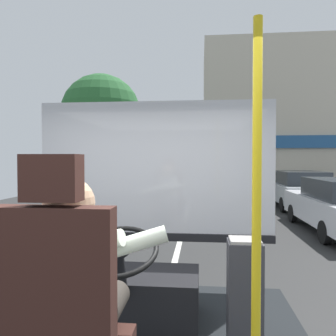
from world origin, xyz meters
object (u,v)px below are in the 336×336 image
at_px(handrail_pole, 256,231).
at_px(parked_car_silver, 299,189).
at_px(steering_console, 131,294).
at_px(bus_driver, 76,283).
at_px(fare_box, 244,293).

xyz_separation_m(handrail_pole, parked_car_silver, (3.65, 12.00, -0.85)).
bearing_deg(handrail_pole, steering_console, 128.16).
height_order(bus_driver, fare_box, bus_driver).
bearing_deg(bus_driver, handrail_pole, 9.15).
relative_size(bus_driver, steering_console, 0.74).
bearing_deg(parked_car_silver, steering_console, -112.22).
bearing_deg(handrail_pole, fare_box, 86.38).
distance_m(bus_driver, parked_car_silver, 12.95).
xyz_separation_m(bus_driver, parked_car_silver, (4.47, 12.14, -0.62)).
distance_m(bus_driver, fare_box, 1.32).
bearing_deg(parked_car_silver, handrail_pole, -106.90).
relative_size(handrail_pole, parked_car_silver, 0.46).
bearing_deg(parked_car_silver, fare_box, -107.77).
xyz_separation_m(bus_driver, handrail_pole, (0.83, 0.13, 0.22)).
bearing_deg(bus_driver, fare_box, 45.94).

